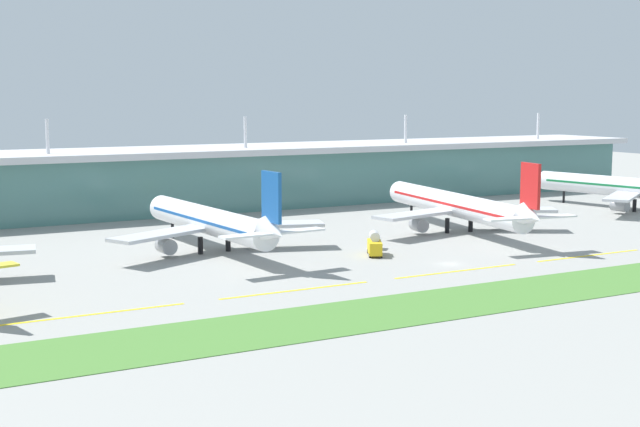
% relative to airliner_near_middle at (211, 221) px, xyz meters
% --- Properties ---
extents(ground_plane, '(600.00, 600.00, 0.00)m').
position_rel_airliner_near_middle_xyz_m(ground_plane, '(35.68, -35.35, -6.45)').
color(ground_plane, gray).
extents(terminal_building, '(288.00, 34.00, 26.81)m').
position_rel_airliner_near_middle_xyz_m(terminal_building, '(35.68, 68.10, 2.66)').
color(terminal_building, slate).
rests_on(terminal_building, ground).
extents(airliner_near_middle, '(48.70, 61.94, 18.90)m').
position_rel_airliner_near_middle_xyz_m(airliner_near_middle, '(0.00, 0.00, 0.00)').
color(airliner_near_middle, white).
rests_on(airliner_near_middle, ground).
extents(airliner_far_middle, '(48.29, 71.31, 18.90)m').
position_rel_airliner_near_middle_xyz_m(airliner_far_middle, '(62.52, -2.51, 0.01)').
color(airliner_far_middle, white).
rests_on(airliner_far_middle, ground).
extents(airliner_farthest, '(47.84, 70.61, 18.90)m').
position_rel_airliner_near_middle_xyz_m(airliner_farthest, '(132.40, 4.54, 0.01)').
color(airliner_farthest, silver).
rests_on(airliner_farthest, ground).
extents(taxiway_stripe_west, '(28.00, 0.70, 0.04)m').
position_rel_airliner_near_middle_xyz_m(taxiway_stripe_west, '(-35.32, -41.91, -6.43)').
color(taxiway_stripe_west, yellow).
rests_on(taxiway_stripe_west, ground).
extents(taxiway_stripe_mid_west, '(28.00, 0.70, 0.04)m').
position_rel_airliner_near_middle_xyz_m(taxiway_stripe_mid_west, '(-1.32, -41.91, -6.43)').
color(taxiway_stripe_mid_west, yellow).
rests_on(taxiway_stripe_mid_west, ground).
extents(taxiway_stripe_centre, '(28.00, 0.70, 0.04)m').
position_rel_airliner_near_middle_xyz_m(taxiway_stripe_centre, '(32.68, -41.91, -6.43)').
color(taxiway_stripe_centre, yellow).
rests_on(taxiway_stripe_centre, ground).
extents(taxiway_stripe_mid_east, '(28.00, 0.70, 0.04)m').
position_rel_airliner_near_middle_xyz_m(taxiway_stripe_mid_east, '(66.68, -41.91, -6.43)').
color(taxiway_stripe_mid_east, yellow).
rests_on(taxiway_stripe_mid_east, ground).
extents(grass_verge, '(300.00, 18.00, 0.10)m').
position_rel_airliner_near_middle_xyz_m(grass_verge, '(35.68, -61.79, -6.40)').
color(grass_verge, '#477A33').
rests_on(grass_verge, ground).
extents(baggage_cart, '(3.74, 3.89, 2.48)m').
position_rel_airliner_near_middle_xyz_m(baggage_cart, '(32.18, -14.06, -5.18)').
color(baggage_cart, silver).
rests_on(baggage_cart, ground).
extents(fuel_truck, '(5.64, 7.58, 4.95)m').
position_rel_airliner_near_middle_xyz_m(fuel_truck, '(27.98, -20.30, -4.18)').
color(fuel_truck, gold).
rests_on(fuel_truck, ground).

